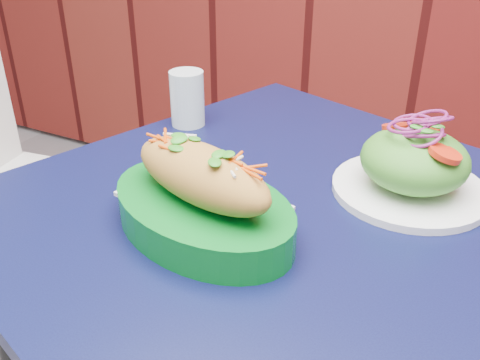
% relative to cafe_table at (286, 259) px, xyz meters
% --- Properties ---
extents(cafe_table, '(1.02, 1.02, 0.75)m').
position_rel_cafe_table_xyz_m(cafe_table, '(0.00, 0.00, 0.00)').
color(cafe_table, black).
rests_on(cafe_table, ground).
extents(banh_mi_basket, '(0.33, 0.26, 0.13)m').
position_rel_cafe_table_xyz_m(banh_mi_basket, '(-0.08, -0.10, 0.14)').
color(banh_mi_basket, '#066A1E').
rests_on(banh_mi_basket, cafe_table).
extents(salad_plate, '(0.23, 0.23, 0.13)m').
position_rel_cafe_table_xyz_m(salad_plate, '(0.14, 0.13, 0.14)').
color(salad_plate, white).
rests_on(salad_plate, cafe_table).
extents(water_glass, '(0.07, 0.07, 0.11)m').
position_rel_cafe_table_xyz_m(water_glass, '(-0.30, 0.20, 0.14)').
color(water_glass, silver).
rests_on(water_glass, cafe_table).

